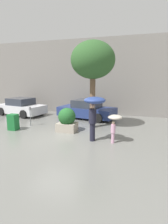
% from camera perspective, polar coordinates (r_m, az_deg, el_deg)
% --- Properties ---
extents(ground_plane, '(40.00, 40.00, 0.00)m').
position_cam_1_polar(ground_plane, '(8.86, -9.26, -8.21)').
color(ground_plane, slate).
extents(building_facade, '(18.00, 0.30, 6.00)m').
position_cam_1_polar(building_facade, '(14.51, 1.74, 11.32)').
color(building_facade, gray).
rests_on(building_facade, ground).
extents(planter_box, '(1.06, 0.96, 1.31)m').
position_cam_1_polar(planter_box, '(9.67, -5.59, -2.55)').
color(planter_box, '#9E9384').
rests_on(planter_box, ground).
extents(person_adult, '(0.96, 0.96, 2.08)m').
position_cam_1_polar(person_adult, '(7.84, 3.27, 1.45)').
color(person_adult, '#1E1E2D').
rests_on(person_adult, ground).
extents(person_child, '(0.64, 0.64, 1.29)m').
position_cam_1_polar(person_child, '(7.89, 9.91, -2.83)').
color(person_child, '#D199B7').
rests_on(person_child, ground).
extents(parked_car_near, '(4.40, 2.61, 1.36)m').
position_cam_1_polar(parked_car_near, '(12.81, 0.90, 0.71)').
color(parked_car_near, navy).
rests_on(parked_car_near, ground).
extents(parked_car_far, '(4.19, 2.59, 1.36)m').
position_cam_1_polar(parked_car_far, '(14.93, -19.86, 1.50)').
color(parked_car_far, silver).
rests_on(parked_car_far, ground).
extents(street_tree, '(2.48, 2.48, 4.96)m').
position_cam_1_polar(street_tree, '(10.17, 2.92, 16.33)').
color(street_tree, brown).
rests_on(street_tree, ground).
extents(parking_meter, '(0.14, 0.14, 1.19)m').
position_cam_1_polar(parking_meter, '(11.16, -17.20, -0.05)').
color(parking_meter, '#595B60').
rests_on(parking_meter, ground).
extents(newspaper_box, '(0.50, 0.44, 0.90)m').
position_cam_1_polar(newspaper_box, '(10.69, -22.12, -3.07)').
color(newspaper_box, '#19662D').
rests_on(newspaper_box, ground).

